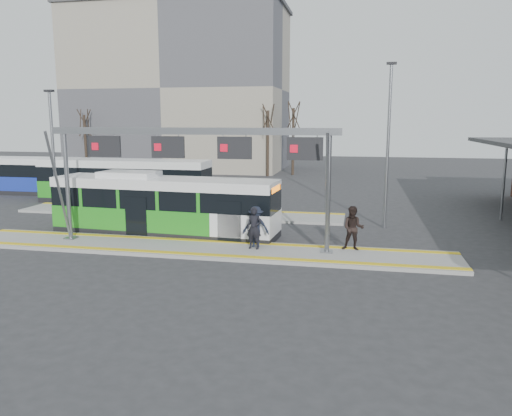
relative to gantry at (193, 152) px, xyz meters
The scene contains 18 objects.
ground 4.32m from the gantry, 36.20° to the right, with size 120.00×120.00×0.00m, color #2D2D30.
platform_main 4.25m from the gantry, 36.20° to the right, with size 22.00×3.00×0.15m, color gray.
platform_second 9.55m from the gantry, 115.25° to the left, with size 20.00×3.00×0.15m, color gray.
tactile_main 4.16m from the gantry, 36.20° to the right, with size 22.00×2.65×0.02m.
tactile_second 10.47m from the gantry, 112.32° to the left, with size 20.00×0.35×0.02m.
gantry is the anchor object (origin of this frame).
apartment_block 38.58m from the gantry, 110.90° to the left, with size 24.50×12.50×18.40m.
hero_bus 4.44m from the gantry, 134.79° to the left, with size 11.51×3.17×3.13m.
bg_bus_green 14.51m from the gantry, 128.39° to the left, with size 11.93×2.54×2.98m.
bg_bus_blue 23.66m from the gantry, 144.61° to the left, with size 10.78×2.48×2.81m.
passenger_a 4.22m from the gantry, ahead, with size 0.67×0.44×1.83m, color black.
passenger_b 7.65m from the gantry, ahead, with size 0.93×0.72×1.90m, color black.
passenger_c 4.25m from the gantry, ahead, with size 1.17×0.67×1.81m, color black.
tree_left 29.47m from the gantry, 94.05° to the left, with size 1.40×1.40×7.49m.
tree_mid 31.14m from the gantry, 89.50° to the left, with size 1.40×1.40×7.80m.
tree_far 35.79m from the gantry, 127.52° to the left, with size 1.40×1.40×7.04m.
lamp_west 10.17m from the gantry, 157.21° to the left, with size 0.50×0.25×7.27m.
lamp_east 10.52m from the gantry, 36.16° to the left, with size 0.50×0.25×8.55m.
Camera 1 is at (6.72, -20.37, 5.67)m, focal length 35.00 mm.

